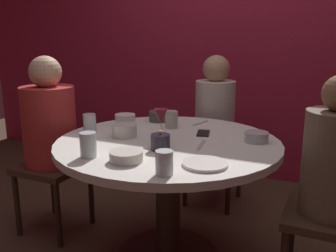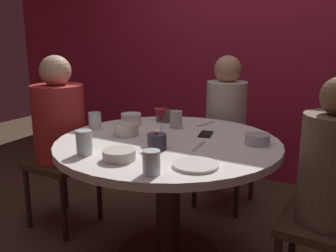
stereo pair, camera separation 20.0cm
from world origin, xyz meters
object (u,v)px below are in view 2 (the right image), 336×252
(candle_holder, at_px, (157,142))
(dinner_plate, at_px, (196,165))
(bowl_sauce_side, at_px, (166,116))
(dining_table, at_px, (168,169))
(seated_diner_back, at_px, (226,115))
(cup_center_front, at_px, (95,121))
(cup_by_left_diner, at_px, (84,142))
(cup_near_candle, at_px, (151,162))
(cell_phone, at_px, (206,134))
(wine_glass, at_px, (161,117))
(seated_diner_right, at_px, (332,174))
(bowl_rice_portion, at_px, (131,119))
(cup_by_right_diner, at_px, (176,120))
(bowl_serving_large, at_px, (257,139))
(bowl_salad_center, at_px, (126,129))
(bowl_small_white, at_px, (119,155))
(seated_diner_left, at_px, (59,124))

(candle_holder, distance_m, dinner_plate, 0.31)
(bowl_sauce_side, bearing_deg, dining_table, -57.94)
(seated_diner_back, distance_m, cup_center_front, 1.01)
(cup_by_left_diner, bearing_deg, seated_diner_back, 80.15)
(seated_diner_back, height_order, cup_near_candle, seated_diner_back)
(seated_diner_back, distance_m, cell_phone, 0.66)
(candle_holder, distance_m, wine_glass, 0.20)
(seated_diner_right, height_order, candle_holder, seated_diner_right)
(dinner_plate, height_order, cup_center_front, cup_center_front)
(candle_holder, xyz_separation_m, wine_glass, (-0.08, 0.17, 0.09))
(seated_diner_back, relative_size, bowl_rice_portion, 8.96)
(candle_holder, distance_m, bowl_sauce_side, 0.64)
(dinner_plate, bearing_deg, seated_diner_back, 105.36)
(cup_center_front, bearing_deg, seated_diner_right, 0.62)
(cell_phone, distance_m, cup_by_left_diner, 0.72)
(seated_diner_back, distance_m, bowl_sauce_side, 0.53)
(bowl_rice_portion, xyz_separation_m, cup_by_right_diner, (0.29, 0.07, 0.02))
(seated_diner_back, bearing_deg, cup_by_left_diner, -9.85)
(bowl_serving_large, relative_size, bowl_sauce_side, 0.99)
(cup_center_front, bearing_deg, candle_holder, -16.40)
(wine_glass, bearing_deg, seated_diner_back, 87.58)
(bowl_serving_large, height_order, bowl_rice_portion, bowl_rice_portion)
(cell_phone, xyz_separation_m, bowl_sauce_side, (-0.38, 0.19, 0.03))
(dining_table, height_order, cup_by_right_diner, cup_by_right_diner)
(seated_diner_back, distance_m, bowl_rice_portion, 0.77)
(bowl_serving_large, height_order, cup_by_right_diner, cup_by_right_diner)
(cup_near_candle, bearing_deg, dining_table, 112.84)
(seated_diner_back, xyz_separation_m, bowl_rice_portion, (-0.39, -0.67, 0.05))
(dining_table, distance_m, cup_center_front, 0.56)
(bowl_salad_center, bearing_deg, bowl_sauce_side, 88.75)
(bowl_sauce_side, bearing_deg, dinner_plate, -50.92)
(bowl_serving_large, height_order, bowl_small_white, bowl_serving_large)
(dining_table, xyz_separation_m, cell_phone, (0.13, 0.21, 0.17))
(bowl_small_white, bearing_deg, dining_table, 86.00)
(dinner_plate, xyz_separation_m, cup_by_left_diner, (-0.54, -0.12, 0.05))
(seated_diner_left, bearing_deg, cup_by_right_diner, 19.34)
(candle_holder, bearing_deg, cup_center_front, 163.60)
(cell_phone, bearing_deg, wine_glass, 36.77)
(dining_table, distance_m, wine_glass, 0.30)
(cup_by_right_diner, bearing_deg, seated_diner_left, -160.66)
(seated_diner_left, bearing_deg, cell_phone, 12.06)
(seated_diner_left, height_order, cup_by_right_diner, seated_diner_left)
(dining_table, relative_size, seated_diner_back, 1.07)
(bowl_rice_portion, bearing_deg, bowl_small_white, -58.66)
(cup_near_candle, bearing_deg, seated_diner_back, 98.57)
(seated_diner_back, height_order, bowl_sauce_side, seated_diner_back)
(cup_by_right_diner, bearing_deg, bowl_small_white, -84.17)
(bowl_sauce_side, bearing_deg, wine_glass, -62.50)
(cell_phone, distance_m, bowl_rice_portion, 0.52)
(seated_diner_left, xyz_separation_m, cup_center_front, (0.33, -0.01, 0.06))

